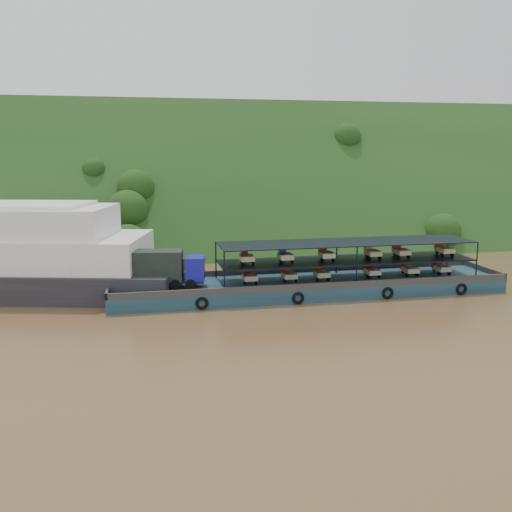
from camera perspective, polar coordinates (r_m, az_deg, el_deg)
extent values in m
plane|color=brown|center=(49.84, 2.97, -4.15)|extent=(160.00, 160.00, 0.00)
cube|color=#163613|center=(84.46, -3.32, 1.94)|extent=(140.00, 39.60, 39.60)
cube|color=#15304B|center=(51.35, 5.28, -3.05)|extent=(35.00, 7.00, 1.20)
cube|color=#592D19|center=(54.33, 4.24, -1.36)|extent=(35.00, 0.20, 0.50)
cube|color=#592D19|center=(48.00, 6.50, -3.00)|extent=(35.00, 0.20, 0.50)
cube|color=#592D19|center=(58.64, 21.77, -1.21)|extent=(0.20, 7.00, 0.50)
cube|color=#592D19|center=(48.99, -14.57, -3.00)|extent=(0.20, 7.00, 0.50)
torus|color=black|center=(45.98, -5.42, -4.74)|extent=(1.06, 0.26, 1.06)
torus|color=black|center=(47.50, 4.23, -4.22)|extent=(1.06, 0.26, 1.06)
torus|color=black|center=(50.27, 13.05, -3.64)|extent=(1.06, 0.26, 1.06)
torus|color=black|center=(53.56, 19.86, -3.13)|extent=(1.06, 0.26, 1.06)
cylinder|color=black|center=(48.23, -11.70, -2.84)|extent=(0.94, 0.46, 0.90)
cylinder|color=black|center=(50.05, -11.36, -2.34)|extent=(0.94, 0.46, 0.90)
cylinder|color=black|center=(47.84, -8.06, -2.83)|extent=(0.94, 0.46, 0.90)
cylinder|color=black|center=(49.67, -7.86, -2.33)|extent=(0.94, 0.46, 0.90)
cylinder|color=black|center=(47.73, -6.55, -2.83)|extent=(0.94, 0.46, 0.90)
cylinder|color=black|center=(49.57, -6.40, -2.32)|extent=(0.94, 0.46, 0.90)
cube|color=black|center=(48.80, -8.81, -2.42)|extent=(6.38, 2.96, 0.18)
cube|color=#151697|center=(48.38, -6.08, -1.21)|extent=(1.87, 2.39, 1.99)
cube|color=black|center=(48.26, -5.18, -0.79)|extent=(0.35, 1.79, 0.81)
cube|color=black|center=(48.63, -9.91, -0.93)|extent=(4.63, 2.84, 2.53)
cube|color=black|center=(52.00, 9.01, -0.42)|extent=(23.00, 5.00, 0.12)
cube|color=black|center=(51.71, 9.06, 1.37)|extent=(23.00, 5.00, 0.08)
cylinder|color=black|center=(46.70, -3.18, -1.57)|extent=(0.12, 0.12, 3.30)
cylinder|color=black|center=(51.55, -4.03, -0.42)|extent=(0.12, 0.12, 3.30)
cylinder|color=black|center=(49.72, 10.03, -0.97)|extent=(0.12, 0.12, 3.30)
cylinder|color=black|center=(54.30, 8.07, 0.06)|extent=(0.12, 0.12, 3.30)
cylinder|color=black|center=(55.02, 21.21, -0.42)|extent=(0.12, 0.12, 3.30)
cylinder|color=black|center=(59.19, 18.59, 0.48)|extent=(0.12, 0.12, 3.30)
cylinder|color=black|center=(50.84, -0.96, -2.15)|extent=(0.12, 0.52, 0.52)
cylinder|color=black|center=(49.02, -1.13, -2.63)|extent=(0.14, 0.52, 0.52)
cylinder|color=black|center=(49.21, 0.02, -2.58)|extent=(0.14, 0.52, 0.52)
cube|color=beige|center=(49.37, -0.64, -2.13)|extent=(1.15, 1.50, 0.44)
cube|color=red|center=(50.44, -0.89, -1.65)|extent=(0.55, 0.80, 0.80)
cube|color=red|center=(50.14, -0.85, -1.14)|extent=(0.50, 0.10, 0.10)
cylinder|color=black|center=(51.61, 2.92, -1.97)|extent=(0.12, 0.52, 0.52)
cylinder|color=black|center=(49.79, 2.89, -2.44)|extent=(0.14, 0.52, 0.52)
cylinder|color=black|center=(50.05, 4.00, -2.38)|extent=(0.14, 0.52, 0.52)
cube|color=#BAB583|center=(50.17, 3.34, -1.94)|extent=(1.15, 1.50, 0.44)
cube|color=#B8270C|center=(51.22, 3.01, -1.47)|extent=(0.55, 0.80, 0.80)
cube|color=#B8270C|center=(50.93, 3.07, -0.97)|extent=(0.50, 0.10, 0.10)
cylinder|color=black|center=(52.45, 6.07, -1.81)|extent=(0.12, 0.52, 0.52)
cylinder|color=black|center=(50.62, 6.16, -2.27)|extent=(0.14, 0.52, 0.52)
cylinder|color=black|center=(50.94, 7.23, -2.21)|extent=(0.14, 0.52, 0.52)
cube|color=beige|center=(51.03, 6.58, -1.78)|extent=(1.15, 1.50, 0.44)
cube|color=red|center=(52.06, 6.19, -1.32)|extent=(0.55, 0.80, 0.80)
cube|color=red|center=(51.77, 6.27, -0.83)|extent=(0.50, 0.10, 0.10)
cylinder|color=black|center=(54.11, 10.93, -1.56)|extent=(0.12, 0.52, 0.52)
cylinder|color=black|center=(52.30, 11.19, -1.99)|extent=(0.14, 0.52, 0.52)
cylinder|color=black|center=(52.69, 12.19, -1.94)|extent=(0.14, 0.52, 0.52)
cube|color=beige|center=(52.73, 11.55, -1.52)|extent=(1.15, 1.50, 0.44)
cube|color=red|center=(53.73, 11.07, -1.09)|extent=(0.55, 0.80, 0.80)
cube|color=red|center=(53.45, 11.17, -0.60)|extent=(0.50, 0.10, 0.10)
cylinder|color=black|center=(55.65, 14.49, -1.37)|extent=(0.12, 0.52, 0.52)
cylinder|color=black|center=(53.86, 14.85, -1.78)|extent=(0.14, 0.52, 0.52)
cylinder|color=black|center=(54.31, 15.80, -1.73)|extent=(0.14, 0.52, 0.52)
cube|color=beige|center=(54.32, 15.18, -1.33)|extent=(1.15, 1.50, 0.44)
cube|color=#AB280B|center=(55.29, 14.65, -0.91)|extent=(0.55, 0.80, 0.80)
cube|color=#AB280B|center=(55.02, 14.76, -0.44)|extent=(0.50, 0.10, 0.10)
cylinder|color=black|center=(57.15, 17.39, -1.21)|extent=(0.12, 0.52, 0.52)
cylinder|color=black|center=(55.38, 17.84, -1.61)|extent=(0.14, 0.52, 0.52)
cylinder|color=black|center=(55.88, 18.74, -1.55)|extent=(0.14, 0.52, 0.52)
cube|color=beige|center=(55.85, 18.13, -1.17)|extent=(1.15, 1.50, 0.44)
cube|color=#A90B22|center=(56.80, 17.57, -0.76)|extent=(0.55, 0.80, 0.80)
cube|color=#A90B22|center=(56.53, 17.69, -0.30)|extent=(0.50, 0.10, 0.10)
cylinder|color=black|center=(50.44, -1.26, -0.26)|extent=(0.12, 0.52, 0.52)
cylinder|color=black|center=(48.61, -1.44, -0.67)|extent=(0.14, 0.52, 0.52)
cylinder|color=black|center=(48.80, -0.29, -0.63)|extent=(0.14, 0.52, 0.52)
cube|color=beige|center=(48.97, -0.95, -0.18)|extent=(1.15, 1.50, 0.44)
cube|color=red|center=(50.05, -1.20, 0.26)|extent=(0.55, 0.80, 0.80)
cube|color=red|center=(49.77, -1.16, 0.79)|extent=(0.50, 0.10, 0.10)
cylinder|color=black|center=(51.18, 2.55, -0.11)|extent=(0.12, 0.52, 0.52)
cylinder|color=black|center=(49.34, 2.51, -0.51)|extent=(0.14, 0.52, 0.52)
cylinder|color=black|center=(49.60, 3.63, -0.46)|extent=(0.14, 0.52, 0.52)
cube|color=beige|center=(49.74, 2.97, -0.03)|extent=(1.15, 1.50, 0.44)
cube|color=#1B40A7|center=(50.80, 2.64, 0.41)|extent=(0.55, 0.80, 0.80)
cube|color=#1B40A7|center=(50.52, 2.70, 0.93)|extent=(0.50, 0.10, 0.10)
cylinder|color=black|center=(52.24, 6.56, 0.05)|extent=(0.12, 0.52, 0.52)
cylinder|color=black|center=(50.40, 6.67, -0.34)|extent=(0.14, 0.52, 0.52)
cylinder|color=black|center=(50.73, 7.74, -0.29)|extent=(0.14, 0.52, 0.52)
cube|color=beige|center=(50.83, 7.08, 0.14)|extent=(1.15, 1.50, 0.44)
cube|color=#AC0B20|center=(51.87, 6.67, 0.56)|extent=(0.55, 0.80, 0.80)
cube|color=#AC0B20|center=(51.60, 6.76, 1.07)|extent=(0.50, 0.10, 0.10)
cylinder|color=black|center=(53.78, 11.00, 0.23)|extent=(0.12, 0.52, 0.52)
cylinder|color=black|center=(51.96, 11.26, -0.14)|extent=(0.14, 0.52, 0.52)
cylinder|color=black|center=(52.36, 12.27, -0.10)|extent=(0.14, 0.52, 0.52)
cube|color=#BEB386|center=(52.41, 11.63, 0.31)|extent=(1.15, 1.50, 0.44)
cube|color=beige|center=(53.42, 11.15, 0.72)|extent=(0.55, 0.80, 0.80)
cube|color=beige|center=(53.16, 11.25, 1.21)|extent=(0.50, 0.10, 0.10)
cylinder|color=black|center=(54.92, 13.70, 0.33)|extent=(0.12, 0.52, 0.52)
cylinder|color=black|center=(53.12, 14.04, -0.02)|extent=(0.14, 0.52, 0.52)
cylinder|color=black|center=(53.56, 15.01, 0.02)|extent=(0.14, 0.52, 0.52)
cube|color=#CBB790|center=(53.58, 14.38, 0.42)|extent=(1.15, 1.50, 0.44)
cube|color=#A9150B|center=(54.57, 13.86, 0.82)|extent=(0.55, 0.80, 0.80)
cube|color=#A9150B|center=(54.31, 13.97, 1.30)|extent=(0.50, 0.10, 0.10)
cylinder|color=black|center=(56.94, 17.66, 0.49)|extent=(0.12, 0.52, 0.52)
cylinder|color=black|center=(55.15, 18.12, 0.15)|extent=(0.14, 0.52, 0.52)
cylinder|color=black|center=(55.66, 19.02, 0.19)|extent=(0.14, 0.52, 0.52)
cube|color=beige|center=(55.64, 18.41, 0.58)|extent=(1.15, 1.50, 0.44)
cube|color=red|center=(56.60, 17.84, 0.96)|extent=(0.55, 0.80, 0.80)
cube|color=red|center=(56.35, 17.97, 1.42)|extent=(0.50, 0.10, 0.10)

